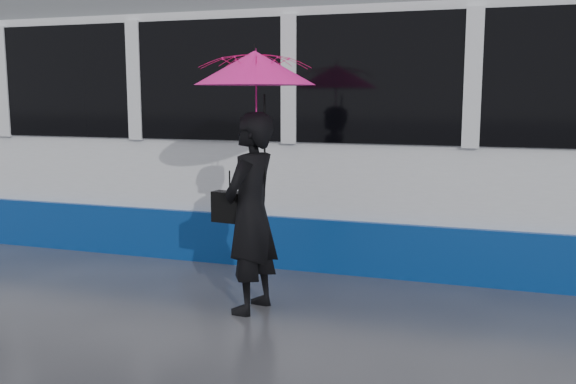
% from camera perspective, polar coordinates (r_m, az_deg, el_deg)
% --- Properties ---
extents(ground, '(90.00, 90.00, 0.00)m').
position_cam_1_polar(ground, '(6.27, 1.89, -10.28)').
color(ground, '#2E2F34').
rests_on(ground, ground).
extents(rails, '(34.00, 1.51, 0.02)m').
position_cam_1_polar(rails, '(8.60, 6.68, -5.01)').
color(rails, '#3F3D38').
rests_on(rails, ground).
extents(tram, '(26.00, 2.56, 3.35)m').
position_cam_1_polar(tram, '(9.04, -6.51, 6.09)').
color(tram, white).
rests_on(tram, ground).
extents(woman, '(0.54, 0.74, 1.88)m').
position_cam_1_polar(woman, '(5.99, -3.32, -1.91)').
color(woman, black).
rests_on(woman, ground).
extents(umbrella, '(1.25, 1.25, 1.27)m').
position_cam_1_polar(umbrella, '(5.87, -2.96, 8.87)').
color(umbrella, '#FD156F').
rests_on(umbrella, ground).
extents(handbag, '(0.35, 0.19, 0.47)m').
position_cam_1_polar(handbag, '(6.08, -5.18, -1.33)').
color(handbag, black).
rests_on(handbag, ground).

